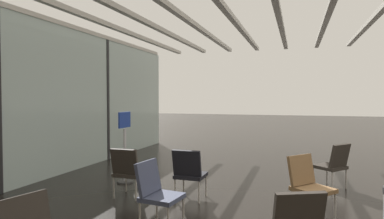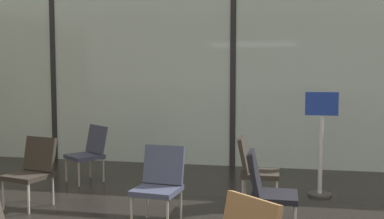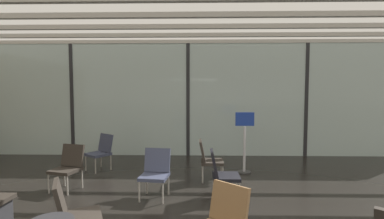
{
  "view_description": "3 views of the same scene",
  "coord_description": "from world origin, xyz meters",
  "views": [
    {
      "loc": [
        -4.41,
        0.11,
        1.71
      ],
      "look_at": [
        0.77,
        1.79,
        1.53
      ],
      "focal_mm": 30.35,
      "sensor_mm": 36.0,
      "label": 1
    },
    {
      "loc": [
        0.87,
        -2.95,
        1.72
      ],
      "look_at": [
        -0.66,
        4.71,
        1.06
      ],
      "focal_mm": 42.31,
      "sensor_mm": 36.0,
      "label": 2
    },
    {
      "loc": [
        0.31,
        -3.04,
        1.93
      ],
      "look_at": [
        0.13,
        4.82,
        1.41
      ],
      "focal_mm": 25.76,
      "sensor_mm": 36.0,
      "label": 3
    }
  ],
  "objects": [
    {
      "name": "lounge_chair_2",
      "position": [
        -0.47,
        1.89,
        0.49
      ],
      "size": [
        0.54,
        0.58,
        0.87
      ],
      "rotation": [
        0.0,
        0.0,
        6.16
      ],
      "color": "#33384C",
      "rests_on": "ground"
    },
    {
      "name": "lounge_chair_5",
      "position": [
        0.58,
        -0.05,
        0.49
      ],
      "size": [
        0.71,
        0.71,
        0.87
      ],
      "rotation": [
        0.0,
        0.0,
        5.57
      ],
      "color": "brown",
      "rests_on": "ground"
    },
    {
      "name": "info_sign",
      "position": [
        1.4,
        3.44,
        0.68
      ],
      "size": [
        0.44,
        0.32,
        1.44
      ],
      "color": "#333333",
      "rests_on": "ground"
    },
    {
      "name": "lounge_chair_6",
      "position": [
        2.23,
        -0.56,
        0.49
      ],
      "size": [
        0.71,
        0.71,
        0.87
      ],
      "rotation": [
        0.0,
        0.0,
        2.43
      ],
      "color": "#28231E",
      "rests_on": "ground"
    },
    {
      "name": "lounge_chair_7",
      "position": [
        0.72,
        1.83,
        0.49
      ],
      "size": [
        0.53,
        0.48,
        0.87
      ],
      "rotation": [
        0.0,
        0.0,
        1.56
      ],
      "color": "black",
      "rests_on": "ground"
    },
    {
      "name": "window_mullion_2",
      "position": [
        3.5,
        5.2,
        1.67
      ],
      "size": [
        0.1,
        0.12,
        3.35
      ],
      "primitive_type": "cube",
      "color": "black",
      "rests_on": "ground"
    },
    {
      "name": "lounge_chair_4",
      "position": [
        0.52,
        2.87,
        0.49
      ],
      "size": [
        0.53,
        0.48,
        0.87
      ],
      "rotation": [
        0.0,
        0.0,
        1.57
      ],
      "color": "#28231E",
      "rests_on": "ground"
    }
  ]
}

